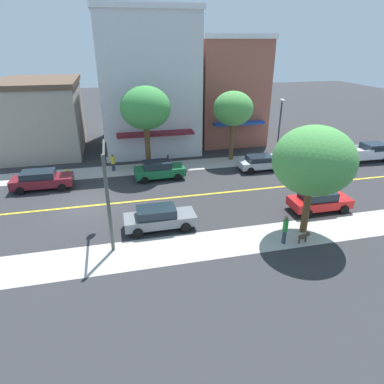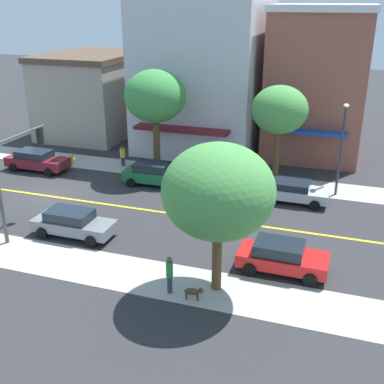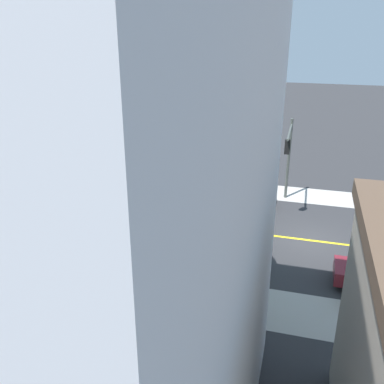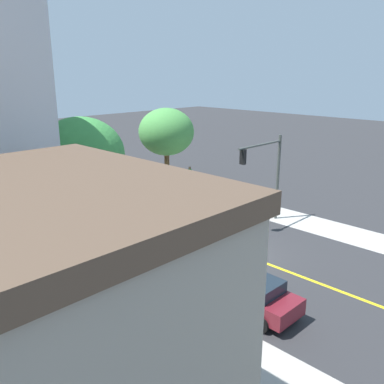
{
  "view_description": "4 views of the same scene",
  "coord_description": "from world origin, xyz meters",
  "px_view_note": "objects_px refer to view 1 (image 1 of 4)",
  "views": [
    {
      "loc": [
        23.32,
        2.51,
        11.08
      ],
      "look_at": [
        2.2,
        7.52,
        1.32
      ],
      "focal_mm": 31.62,
      "sensor_mm": 36.0,
      "label": 1
    },
    {
      "loc": [
        24.45,
        18.37,
        12.15
      ],
      "look_at": [
        0.67,
        10.46,
        1.87
      ],
      "focal_mm": 44.4,
      "sensor_mm": 36.0,
      "label": 2
    },
    {
      "loc": [
        -22.83,
        0.87,
        11.86
      ],
      "look_at": [
        1.05,
        7.47,
        1.83
      ],
      "focal_mm": 39.48,
      "sensor_mm": 36.0,
      "label": 3
    },
    {
      "loc": [
        -16.87,
        -12.79,
        9.77
      ],
      "look_at": [
        2.93,
        6.7,
        1.58
      ],
      "focal_mm": 38.58,
      "sensor_mm": 36.0,
      "label": 4
    }
  ],
  "objects_px": {
    "street_tree_left_far": "(146,108)",
    "grey_sedan_right_curb": "(159,218)",
    "street_lamp": "(280,123)",
    "white_pickup_truck": "(366,152)",
    "parking_meter": "(168,160)",
    "traffic_light_mast": "(106,179)",
    "street_tree_left_near": "(314,161)",
    "street_tree_right_corner": "(233,109)",
    "small_dog": "(304,236)",
    "silver_sedan_left_curb": "(261,162)",
    "pedestrian_green_shirt": "(285,229)",
    "red_sedan_right_curb": "(319,200)",
    "fire_hydrant": "(68,174)",
    "maroon_sedan_left_curb": "(41,180)",
    "green_sedan_left_curb": "(159,170)",
    "pedestrian_yellow_shirt": "(113,162)"
  },
  "relations": [
    {
      "from": "parking_meter",
      "to": "traffic_light_mast",
      "type": "bearing_deg",
      "value": -25.57
    },
    {
      "from": "street_tree_right_corner",
      "to": "silver_sedan_left_curb",
      "type": "distance_m",
      "value": 5.87
    },
    {
      "from": "street_tree_left_far",
      "to": "street_lamp",
      "type": "xyz_separation_m",
      "value": [
        0.04,
        12.82,
        -1.93
      ]
    },
    {
      "from": "traffic_light_mast",
      "to": "silver_sedan_left_curb",
      "type": "height_order",
      "value": "traffic_light_mast"
    },
    {
      "from": "traffic_light_mast",
      "to": "parking_meter",
      "type": "bearing_deg",
      "value": -25.57
    },
    {
      "from": "fire_hydrant",
      "to": "pedestrian_green_shirt",
      "type": "bearing_deg",
      "value": 44.21
    },
    {
      "from": "street_tree_right_corner",
      "to": "parking_meter",
      "type": "height_order",
      "value": "street_tree_right_corner"
    },
    {
      "from": "street_tree_left_near",
      "to": "parking_meter",
      "type": "bearing_deg",
      "value": -153.93
    },
    {
      "from": "street_tree_left_near",
      "to": "green_sedan_left_curb",
      "type": "xyz_separation_m",
      "value": [
        -11.02,
        -7.61,
        -3.89
      ]
    },
    {
      "from": "parking_meter",
      "to": "white_pickup_truck",
      "type": "distance_m",
      "value": 19.73
    },
    {
      "from": "street_tree_left_far",
      "to": "street_lamp",
      "type": "bearing_deg",
      "value": 89.8
    },
    {
      "from": "street_lamp",
      "to": "pedestrian_yellow_shirt",
      "type": "bearing_deg",
      "value": -92.89
    },
    {
      "from": "street_tree_right_corner",
      "to": "traffic_light_mast",
      "type": "xyz_separation_m",
      "value": [
        12.63,
        -12.07,
        -1.19
      ]
    },
    {
      "from": "pedestrian_green_shirt",
      "to": "small_dog",
      "type": "relative_size",
      "value": 2.12
    },
    {
      "from": "street_tree_left_near",
      "to": "silver_sedan_left_curb",
      "type": "height_order",
      "value": "street_tree_left_near"
    },
    {
      "from": "street_tree_left_near",
      "to": "red_sedan_right_curb",
      "type": "bearing_deg",
      "value": 133.46
    },
    {
      "from": "traffic_light_mast",
      "to": "street_tree_right_corner",
      "type": "bearing_deg",
      "value": -43.7
    },
    {
      "from": "parking_meter",
      "to": "traffic_light_mast",
      "type": "xyz_separation_m",
      "value": [
        11.18,
        -5.35,
        2.97
      ]
    },
    {
      "from": "pedestrian_green_shirt",
      "to": "small_dog",
      "type": "distance_m",
      "value": 1.32
    },
    {
      "from": "silver_sedan_left_curb",
      "to": "small_dog",
      "type": "bearing_deg",
      "value": -101.49
    },
    {
      "from": "street_tree_right_corner",
      "to": "small_dog",
      "type": "height_order",
      "value": "street_tree_right_corner"
    },
    {
      "from": "street_tree_left_near",
      "to": "white_pickup_truck",
      "type": "distance_m",
      "value": 17.6
    },
    {
      "from": "grey_sedan_right_curb",
      "to": "white_pickup_truck",
      "type": "bearing_deg",
      "value": 21.45
    },
    {
      "from": "silver_sedan_left_curb",
      "to": "white_pickup_truck",
      "type": "bearing_deg",
      "value": 0.73
    },
    {
      "from": "parking_meter",
      "to": "small_dog",
      "type": "distance_m",
      "value": 15.48
    },
    {
      "from": "street_tree_left_near",
      "to": "pedestrian_yellow_shirt",
      "type": "bearing_deg",
      "value": -140.59
    },
    {
      "from": "street_tree_right_corner",
      "to": "silver_sedan_left_curb",
      "type": "relative_size",
      "value": 1.55
    },
    {
      "from": "street_lamp",
      "to": "white_pickup_truck",
      "type": "relative_size",
      "value": 1.03
    },
    {
      "from": "traffic_light_mast",
      "to": "white_pickup_truck",
      "type": "xyz_separation_m",
      "value": [
        -9.03,
        24.96,
        -2.98
      ]
    },
    {
      "from": "street_tree_left_near",
      "to": "silver_sedan_left_curb",
      "type": "xyz_separation_m",
      "value": [
        -11.05,
        1.98,
        -3.98
      ]
    },
    {
      "from": "grey_sedan_right_curb",
      "to": "white_pickup_truck",
      "type": "height_order",
      "value": "white_pickup_truck"
    },
    {
      "from": "street_tree_right_corner",
      "to": "small_dog",
      "type": "relative_size",
      "value": 7.91
    },
    {
      "from": "parking_meter",
      "to": "grey_sedan_right_curb",
      "type": "height_order",
      "value": "grey_sedan_right_curb"
    },
    {
      "from": "silver_sedan_left_curb",
      "to": "small_dog",
      "type": "relative_size",
      "value": 5.09
    },
    {
      "from": "green_sedan_left_curb",
      "to": "grey_sedan_right_curb",
      "type": "height_order",
      "value": "green_sedan_left_curb"
    },
    {
      "from": "grey_sedan_right_curb",
      "to": "pedestrian_green_shirt",
      "type": "height_order",
      "value": "pedestrian_green_shirt"
    },
    {
      "from": "street_tree_left_near",
      "to": "street_lamp",
      "type": "height_order",
      "value": "street_tree_left_near"
    },
    {
      "from": "street_lamp",
      "to": "pedestrian_green_shirt",
      "type": "relative_size",
      "value": 3.37
    },
    {
      "from": "street_tree_left_near",
      "to": "white_pickup_truck",
      "type": "xyz_separation_m",
      "value": [
        -11.03,
        13.17,
        -3.82
      ]
    },
    {
      "from": "fire_hydrant",
      "to": "parking_meter",
      "type": "height_order",
      "value": "parking_meter"
    },
    {
      "from": "small_dog",
      "to": "silver_sedan_left_curb",
      "type": "bearing_deg",
      "value": 68.81
    },
    {
      "from": "street_tree_left_far",
      "to": "pedestrian_yellow_shirt",
      "type": "relative_size",
      "value": 4.81
    },
    {
      "from": "street_tree_left_far",
      "to": "traffic_light_mast",
      "type": "distance_m",
      "value": 11.87
    },
    {
      "from": "fire_hydrant",
      "to": "maroon_sedan_left_curb",
      "type": "xyz_separation_m",
      "value": [
        1.93,
        -1.79,
        0.37
      ]
    },
    {
      "from": "street_tree_left_far",
      "to": "grey_sedan_right_curb",
      "type": "bearing_deg",
      "value": -3.13
    },
    {
      "from": "small_dog",
      "to": "street_tree_right_corner",
      "type": "bearing_deg",
      "value": 77.64
    },
    {
      "from": "street_tree_left_far",
      "to": "pedestrian_green_shirt",
      "type": "relative_size",
      "value": 4.23
    },
    {
      "from": "red_sedan_right_curb",
      "to": "pedestrian_green_shirt",
      "type": "relative_size",
      "value": 2.36
    },
    {
      "from": "street_lamp",
      "to": "street_tree_right_corner",
      "type": "bearing_deg",
      "value": -109.2
    },
    {
      "from": "pedestrian_yellow_shirt",
      "to": "pedestrian_green_shirt",
      "type": "xyz_separation_m",
      "value": [
        14.92,
        9.59,
        0.15
      ]
    }
  ]
}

